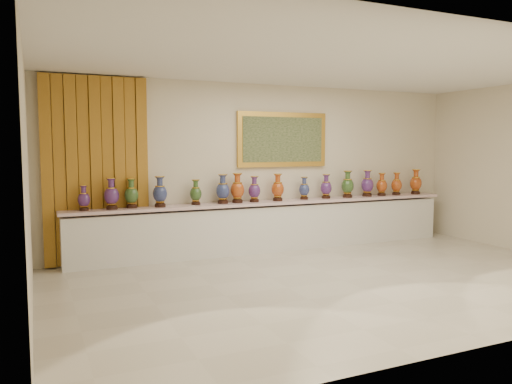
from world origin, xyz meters
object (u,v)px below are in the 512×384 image
(counter, at_px, (273,226))
(vase_1, at_px, (112,195))
(vase_2, at_px, (131,195))
(vase_0, at_px, (84,199))

(counter, relative_size, vase_1, 14.64)
(vase_1, bearing_deg, counter, 0.83)
(vase_2, bearing_deg, vase_1, -171.83)
(counter, relative_size, vase_2, 15.25)
(counter, relative_size, vase_0, 18.37)
(counter, distance_m, vase_2, 2.61)
(counter, distance_m, vase_0, 3.31)
(vase_0, bearing_deg, vase_1, -0.61)
(vase_1, relative_size, vase_2, 1.04)
(counter, distance_m, vase_1, 2.92)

